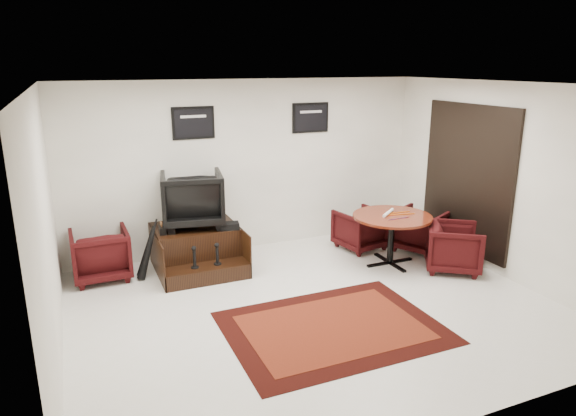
# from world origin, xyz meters

# --- Properties ---
(ground) EXTENTS (6.00, 6.00, 0.00)m
(ground) POSITION_xyz_m (0.00, 0.00, 0.00)
(ground) COLOR silver
(ground) RESTS_ON ground
(room_shell) EXTENTS (6.02, 5.02, 2.81)m
(room_shell) POSITION_xyz_m (0.41, 0.12, 1.79)
(room_shell) COLOR white
(room_shell) RESTS_ON ground
(area_rug) EXTENTS (2.50, 1.87, 0.01)m
(area_rug) POSITION_xyz_m (-0.04, -0.57, 0.01)
(area_rug) COLOR black
(area_rug) RESTS_ON ground
(shine_podium) EXTENTS (1.26, 1.29, 0.65)m
(shine_podium) POSITION_xyz_m (-1.07, 1.91, 0.30)
(shine_podium) COLOR black
(shine_podium) RESTS_ON ground
(shine_chair) EXTENTS (1.03, 0.98, 0.92)m
(shine_chair) POSITION_xyz_m (-1.07, 2.05, 1.11)
(shine_chair) COLOR black
(shine_chair) RESTS_ON shine_podium
(shoes_pair) EXTENTS (0.24, 0.28, 0.10)m
(shoes_pair) POSITION_xyz_m (-1.51, 1.86, 0.69)
(shoes_pair) COLOR black
(shoes_pair) RESTS_ON shine_podium
(polish_kit) EXTENTS (0.31, 0.24, 0.10)m
(polish_kit) POSITION_xyz_m (-0.62, 1.65, 0.69)
(polish_kit) COLOR black
(polish_kit) RESTS_ON shine_podium
(umbrella_black) EXTENTS (0.35, 0.13, 0.93)m
(umbrella_black) POSITION_xyz_m (-1.80, 1.77, 0.47)
(umbrella_black) COLOR black
(umbrella_black) RESTS_ON ground
(umbrella_hooked) EXTENTS (0.29, 0.11, 0.79)m
(umbrella_hooked) POSITION_xyz_m (-1.82, 1.90, 0.39)
(umbrella_hooked) COLOR black
(umbrella_hooked) RESTS_ON ground
(armchair_side) EXTENTS (0.80, 0.75, 0.81)m
(armchair_side) POSITION_xyz_m (-2.45, 2.06, 0.41)
(armchair_side) COLOR black
(armchair_side) RESTS_ON ground
(meeting_table) EXTENTS (1.21, 1.21, 0.79)m
(meeting_table) POSITION_xyz_m (1.75, 0.88, 0.70)
(meeting_table) COLOR #48110A
(meeting_table) RESTS_ON ground
(table_chair_back) EXTENTS (0.83, 0.80, 0.75)m
(table_chair_back) POSITION_xyz_m (1.67, 1.67, 0.37)
(table_chair_back) COLOR black
(table_chair_back) RESTS_ON ground
(table_chair_window) EXTENTS (0.98, 1.00, 0.78)m
(table_chair_window) POSITION_xyz_m (2.54, 1.19, 0.39)
(table_chair_window) COLOR black
(table_chair_window) RESTS_ON ground
(table_chair_corner) EXTENTS (1.03, 1.04, 0.79)m
(table_chair_corner) POSITION_xyz_m (2.48, 0.30, 0.40)
(table_chair_corner) COLOR black
(table_chair_corner) RESTS_ON ground
(paper_roll) EXTENTS (0.36, 0.30, 0.05)m
(paper_roll) POSITION_xyz_m (1.72, 0.96, 0.81)
(paper_roll) COLOR white
(paper_roll) RESTS_ON meeting_table
(table_clutter) EXTENTS (0.57, 0.31, 0.01)m
(table_clutter) POSITION_xyz_m (1.86, 0.87, 0.80)
(table_clutter) COLOR #D05B0B
(table_clutter) RESTS_ON meeting_table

